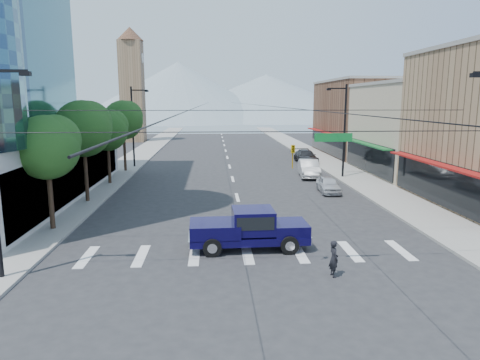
{
  "coord_description": "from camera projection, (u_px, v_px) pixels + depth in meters",
  "views": [
    {
      "loc": [
        -1.8,
        -18.59,
        7.46
      ],
      "look_at": [
        -0.32,
        5.36,
        3.0
      ],
      "focal_mm": 32.0,
      "sensor_mm": 36.0,
      "label": 1
    }
  ],
  "objects": [
    {
      "name": "ground",
      "position": [
        254.0,
        265.0,
        19.71
      ],
      "size": [
        160.0,
        160.0,
        0.0
      ],
      "primitive_type": "plane",
      "color": "#28282B",
      "rests_on": "ground"
    },
    {
      "name": "sidewalk_left",
      "position": [
        139.0,
        156.0,
        58.22
      ],
      "size": [
        4.0,
        120.0,
        0.15
      ],
      "primitive_type": "cube",
      "color": "gray",
      "rests_on": "ground"
    },
    {
      "name": "sidewalk_right",
      "position": [
        313.0,
        154.0,
        59.68
      ],
      "size": [
        4.0,
        120.0,
        0.15
      ],
      "primitive_type": "cube",
      "color": "gray",
      "rests_on": "ground"
    },
    {
      "name": "shop_mid",
      "position": [
        427.0,
        130.0,
        43.66
      ],
      "size": [
        12.0,
        14.0,
        9.0
      ],
      "primitive_type": "cube",
      "color": "tan",
      "rests_on": "ground"
    },
    {
      "name": "shop_far",
      "position": [
        371.0,
        119.0,
        59.27
      ],
      "size": [
        12.0,
        18.0,
        10.0
      ],
      "primitive_type": "cube",
      "color": "brown",
      "rests_on": "ground"
    },
    {
      "name": "clock_tower",
      "position": [
        132.0,
        83.0,
        77.61
      ],
      "size": [
        4.8,
        4.8,
        20.4
      ],
      "color": "#8C6B4C",
      "rests_on": "ground"
    },
    {
      "name": "mountain_left",
      "position": [
        179.0,
        91.0,
        163.98
      ],
      "size": [
        80.0,
        80.0,
        22.0
      ],
      "primitive_type": "cone",
      "color": "gray",
      "rests_on": "ground"
    },
    {
      "name": "mountain_right",
      "position": [
        266.0,
        97.0,
        176.29
      ],
      "size": [
        90.0,
        90.0,
        18.0
      ],
      "primitive_type": "cone",
      "color": "gray",
      "rests_on": "ground"
    },
    {
      "name": "tree_near",
      "position": [
        49.0,
        145.0,
        24.11
      ],
      "size": [
        3.65,
        3.64,
        6.71
      ],
      "color": "black",
      "rests_on": "ground"
    },
    {
      "name": "tree_midnear",
      "position": [
        85.0,
        127.0,
        30.87
      ],
      "size": [
        4.09,
        4.09,
        7.52
      ],
      "color": "black",
      "rests_on": "ground"
    },
    {
      "name": "tree_midfar",
      "position": [
        109.0,
        129.0,
        37.85
      ],
      "size": [
        3.65,
        3.64,
        6.71
      ],
      "color": "black",
      "rests_on": "ground"
    },
    {
      "name": "tree_far",
      "position": [
        125.0,
        119.0,
        44.61
      ],
      "size": [
        4.09,
        4.09,
        7.52
      ],
      "color": "black",
      "rests_on": "ground"
    },
    {
      "name": "signal_rig",
      "position": [
        262.0,
        169.0,
        17.9
      ],
      "size": [
        21.8,
        0.2,
        9.0
      ],
      "color": "black",
      "rests_on": "ground"
    },
    {
      "name": "lamp_pole_nw",
      "position": [
        134.0,
        124.0,
        47.6
      ],
      "size": [
        2.0,
        0.25,
        9.0
      ],
      "color": "black",
      "rests_on": "ground"
    },
    {
      "name": "lamp_pole_ne",
      "position": [
        343.0,
        127.0,
        41.05
      ],
      "size": [
        2.0,
        0.25,
        9.0
      ],
      "color": "black",
      "rests_on": "ground"
    },
    {
      "name": "pickup_truck",
      "position": [
        248.0,
        228.0,
        21.77
      ],
      "size": [
        6.17,
        2.53,
        2.06
      ],
      "rotation": [
        0.0,
        0.0,
        0.03
      ],
      "color": "#0C0739",
      "rests_on": "ground"
    },
    {
      "name": "pedestrian",
      "position": [
        334.0,
        259.0,
        18.3
      ],
      "size": [
        0.46,
        0.63,
        1.6
      ],
      "primitive_type": "imported",
      "rotation": [
        0.0,
        0.0,
        1.7
      ],
      "color": "black",
      "rests_on": "ground"
    },
    {
      "name": "parked_car_near",
      "position": [
        328.0,
        185.0,
        35.16
      ],
      "size": [
        1.76,
        3.96,
        1.32
      ],
      "primitive_type": "imported",
      "rotation": [
        0.0,
        0.0,
        -0.05
      ],
      "color": "silver",
      "rests_on": "ground"
    },
    {
      "name": "parked_car_mid",
      "position": [
        309.0,
        168.0,
        42.34
      ],
      "size": [
        2.33,
        5.34,
        1.71
      ],
      "primitive_type": "imported",
      "rotation": [
        0.0,
        0.0,
        -0.1
      ],
      "color": "#BEBEBE",
      "rests_on": "ground"
    },
    {
      "name": "parked_car_far",
      "position": [
        306.0,
        157.0,
        51.97
      ],
      "size": [
        2.34,
        5.39,
        1.54
      ],
      "primitive_type": "imported",
      "rotation": [
        0.0,
        0.0,
        0.03
      ],
      "color": "#282729",
      "rests_on": "ground"
    }
  ]
}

